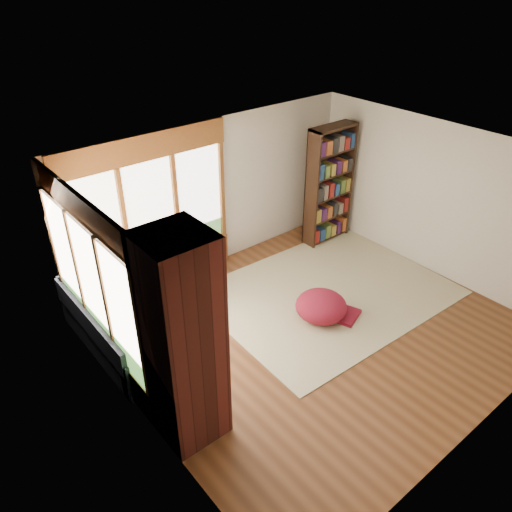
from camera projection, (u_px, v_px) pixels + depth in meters
floor at (314, 329)px, 7.45m from camera, size 5.50×5.50×0.00m
ceiling at (327, 164)px, 6.09m from camera, size 5.50×5.50×0.00m
wall_back at (214, 195)px, 8.42m from camera, size 5.50×0.04×2.60m
wall_front at (494, 352)px, 5.12m from camera, size 5.50×0.04×2.60m
wall_left at (137, 339)px, 5.28m from camera, size 0.04×5.00×2.60m
wall_right at (437, 200)px, 8.26m from camera, size 0.04×5.00×2.60m
windows_back at (151, 213)px, 7.73m from camera, size 2.82×0.10×1.90m
windows_left at (92, 285)px, 6.07m from camera, size 0.10×2.62×1.90m
roller_blind at (62, 230)px, 6.42m from camera, size 0.03×0.72×0.90m
brick_chimney at (183, 342)px, 5.24m from camera, size 0.70×0.70×2.60m
sectional_sofa at (140, 310)px, 7.35m from camera, size 2.20×2.20×0.80m
area_rug at (328, 292)px, 8.24m from camera, size 3.91×3.04×0.01m
bookshelf at (329, 185)px, 9.24m from camera, size 0.96×0.32×2.24m
pouf at (321, 305)px, 7.57m from camera, size 1.04×1.04×0.42m
dog_tan at (156, 281)px, 7.14m from camera, size 0.99×0.79×0.49m
dog_brindle at (146, 312)px, 6.59m from camera, size 0.60×0.83×0.42m
throw_pillows at (133, 278)px, 7.23m from camera, size 1.98×1.68×0.45m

